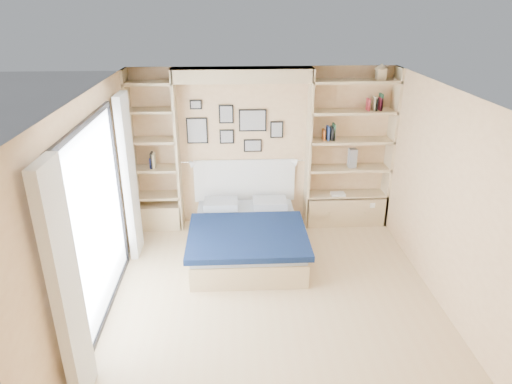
{
  "coord_description": "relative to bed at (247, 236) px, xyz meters",
  "views": [
    {
      "loc": [
        -0.45,
        -4.58,
        3.4
      ],
      "look_at": [
        -0.17,
        0.9,
        1.08
      ],
      "focal_mm": 32.0,
      "sensor_mm": 36.0,
      "label": 1
    }
  ],
  "objects": [
    {
      "name": "ground",
      "position": [
        0.28,
        -1.2,
        -0.26
      ],
      "size": [
        4.5,
        4.5,
        0.0
      ],
      "primitive_type": "plane",
      "color": "tan",
      "rests_on": "ground"
    },
    {
      "name": "room_shell",
      "position": [
        -0.1,
        0.32,
        0.81
      ],
      "size": [
        4.5,
        4.5,
        4.5
      ],
      "color": "#E7BE89",
      "rests_on": "ground"
    },
    {
      "name": "bed",
      "position": [
        0.0,
        0.0,
        0.0
      ],
      "size": [
        1.61,
        2.04,
        1.07
      ],
      "color": "tan",
      "rests_on": "ground"
    },
    {
      "name": "photo_gallery",
      "position": [
        -0.17,
        1.03,
        1.34
      ],
      "size": [
        1.48,
        0.02,
        0.82
      ],
      "color": "black",
      "rests_on": "ground"
    },
    {
      "name": "reading_lamps",
      "position": [
        -0.02,
        0.8,
        0.84
      ],
      "size": [
        1.92,
        0.12,
        0.15
      ],
      "color": "silver",
      "rests_on": "ground"
    },
    {
      "name": "shelf_decor",
      "position": [
        1.36,
        0.87,
        1.41
      ],
      "size": [
        3.53,
        0.23,
        2.03
      ],
      "color": "#A64A19",
      "rests_on": "ground"
    }
  ]
}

